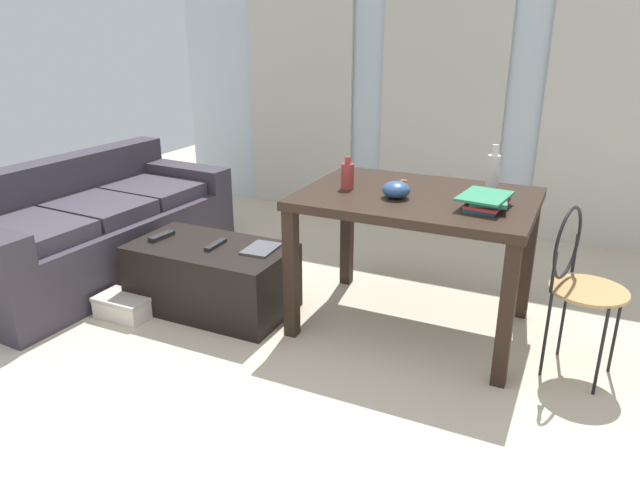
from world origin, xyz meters
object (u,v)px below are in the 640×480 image
wire_chair (578,273)px  bottle_near (493,170)px  coffee_table (212,277)px  craft_table (416,213)px  bottle_far (348,175)px  book_stack (486,201)px  tv_remote_secondary (162,236)px  magazine (261,249)px  couch (92,231)px  scissors (402,181)px  tv_remote_primary (216,245)px  shoebox (125,306)px  bowl (396,190)px

wire_chair → bottle_near: size_ratio=3.56×
coffee_table → craft_table: craft_table is taller
craft_table → bottle_far: bearing=-172.6°
coffee_table → book_stack: 1.69m
bottle_far → tv_remote_secondary: bearing=-166.2°
bottle_far → magazine: 0.67m
couch → wire_chair: bearing=1.4°
wire_chair → scissors: bearing=161.2°
tv_remote_primary → bottle_far: bearing=17.0°
craft_table → book_stack: bearing=-12.9°
wire_chair → tv_remote_secondary: bearing=-175.0°
scissors → bottle_near: bearing=11.7°
shoebox → wire_chair: bearing=11.8°
couch → scissors: size_ratio=18.29×
bottle_far → tv_remote_secondary: size_ratio=0.99×
bowl → tv_remote_secondary: (-1.43, -0.21, -0.41)m
bottle_near → bowl: (-0.42, -0.44, -0.06)m
bottle_near → magazine: 1.40m
magazine → shoebox: bearing=-155.0°
wire_chair → magazine: size_ratio=3.61×
bottle_near → bottle_far: (-0.73, -0.38, -0.02)m
tv_remote_secondary → magazine: tv_remote_secondary is taller
craft_table → bottle_near: bottle_near is taller
bottle_far → tv_remote_primary: size_ratio=0.95×
bowl → magazine: (-0.77, -0.12, -0.42)m
bottle_far → bowl: size_ratio=1.20×
wire_chair → bottle_near: bearing=139.0°
tv_remote_secondary → magazine: (0.66, 0.09, -0.01)m
tv_remote_secondary → magazine: bearing=13.8°
magazine → couch: bearing=175.0°
tv_remote_secondary → shoebox: (-0.07, -0.30, -0.36)m
bottle_near → shoebox: size_ratio=0.73×
shoebox → craft_table: bearing=21.6°
bottle_far → shoebox: (-1.20, -0.58, -0.80)m
book_stack → bottle_far: bearing=177.3°
tv_remote_primary → tv_remote_secondary: 0.39m
bowl → scissors: bearing=102.9°
wire_chair → shoebox: size_ratio=2.60×
craft_table → tv_remote_secondary: bearing=-167.8°
bottle_near → tv_remote_primary: 1.66m
book_stack → shoebox: (-1.97, -0.54, -0.77)m
coffee_table → wire_chair: (2.02, 0.19, 0.33)m
bottle_near → couch: bearing=-168.6°
book_stack → tv_remote_secondary: (-1.90, -0.24, -0.41)m
wire_chair → bottle_far: bearing=176.8°
coffee_table → tv_remote_primary: (0.04, 0.00, 0.22)m
wire_chair → tv_remote_secondary: 2.38m
bowl → bottle_far: bearing=168.3°
tv_remote_primary → craft_table: bearing=13.1°
coffee_table → scissors: size_ratio=8.87×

